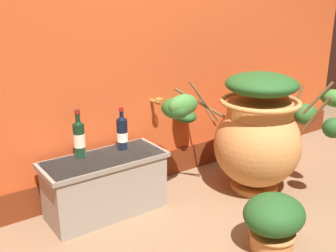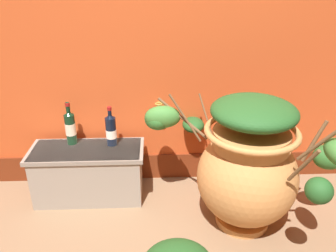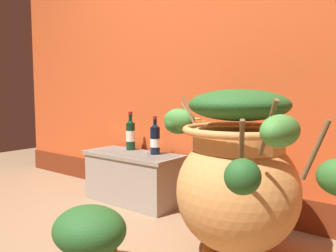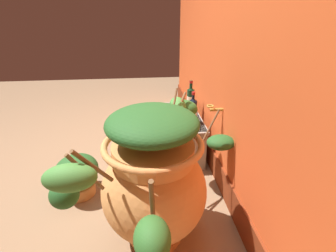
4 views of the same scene
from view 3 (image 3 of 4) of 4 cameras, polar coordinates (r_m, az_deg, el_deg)
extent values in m
cube|color=#D15123|center=(2.59, 6.95, 15.66)|extent=(4.40, 0.20, 2.60)
cube|color=maroon|center=(2.57, 5.41, -11.21)|extent=(4.40, 0.02, 0.21)
cylinder|color=#B28433|center=(2.41, 5.63, 0.59)|extent=(0.02, 0.10, 0.02)
torus|color=#B28433|center=(2.37, 5.00, 1.23)|extent=(0.06, 0.06, 0.01)
ellipsoid|color=#D68E4C|center=(1.77, 11.59, -10.78)|extent=(0.62, 0.62, 0.61)
cylinder|color=#D68E4C|center=(1.72, 11.76, -2.31)|extent=(0.45, 0.45, 0.10)
torus|color=#D68E4C|center=(1.71, 11.79, -0.63)|extent=(0.56, 0.56, 0.04)
cylinder|color=brown|center=(2.03, 4.10, 1.14)|extent=(0.21, 0.10, 0.29)
ellipsoid|color=#428438|center=(2.15, 1.90, 1.03)|extent=(0.23, 0.12, 0.14)
cylinder|color=brown|center=(2.06, 4.22, 0.82)|extent=(0.31, 0.19, 0.22)
ellipsoid|color=#2D6628|center=(2.21, 1.91, 0.42)|extent=(0.17, 0.22, 0.14)
cylinder|color=brown|center=(2.12, 10.82, -1.20)|extent=(0.11, 0.18, 0.31)
ellipsoid|color=#235623|center=(2.28, 10.52, -3.39)|extent=(0.16, 0.20, 0.10)
cylinder|color=brown|center=(1.35, 12.30, -3.95)|extent=(0.08, 0.15, 0.26)
ellipsoid|color=#235623|center=(1.26, 12.45, -8.34)|extent=(0.13, 0.14, 0.13)
cylinder|color=brown|center=(1.36, 16.50, -0.45)|extent=(0.13, 0.14, 0.24)
ellipsoid|color=#428438|center=(1.26, 18.41, -0.78)|extent=(0.12, 0.22, 0.12)
cylinder|color=brown|center=(1.57, 23.60, -3.77)|extent=(0.12, 0.03, 0.27)
ellipsoid|color=#235623|center=(1.70, 11.87, 3.50)|extent=(0.50, 0.50, 0.16)
cube|color=#9E9384|center=(2.66, -5.94, -8.64)|extent=(0.75, 0.32, 0.39)
cube|color=gray|center=(2.62, -5.98, -4.86)|extent=(0.79, 0.34, 0.03)
cylinder|color=black|center=(2.75, -6.33, -1.75)|extent=(0.07, 0.07, 0.22)
cone|color=black|center=(2.74, -6.36, 0.78)|extent=(0.07, 0.07, 0.04)
cylinder|color=black|center=(2.74, -6.37, 1.47)|extent=(0.03, 0.03, 0.09)
cylinder|color=maroon|center=(2.73, -6.37, 2.18)|extent=(0.03, 0.03, 0.02)
cylinder|color=beige|center=(2.75, -6.33, -1.67)|extent=(0.07, 0.07, 0.09)
cylinder|color=black|center=(2.54, -2.20, -2.49)|extent=(0.07, 0.07, 0.21)
cone|color=black|center=(2.52, -2.21, 0.11)|extent=(0.07, 0.07, 0.04)
cylinder|color=black|center=(2.52, -2.21, 0.74)|extent=(0.03, 0.03, 0.08)
cylinder|color=maroon|center=(2.52, -2.21, 1.39)|extent=(0.03, 0.03, 0.02)
cylinder|color=white|center=(2.54, -2.20, -2.84)|extent=(0.07, 0.07, 0.06)
ellipsoid|color=#235623|center=(1.67, -13.10, -16.67)|extent=(0.36, 0.32, 0.22)
camera|label=1|loc=(2.85, -58.41, 13.27)|focal=42.32mm
camera|label=2|loc=(1.48, -64.47, 29.49)|focal=36.21mm
camera|label=4|loc=(1.64, 57.20, 20.61)|focal=27.53mm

